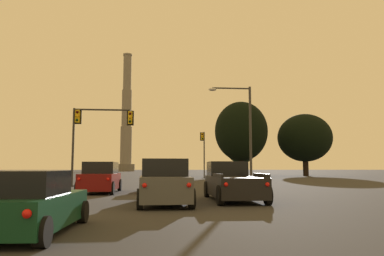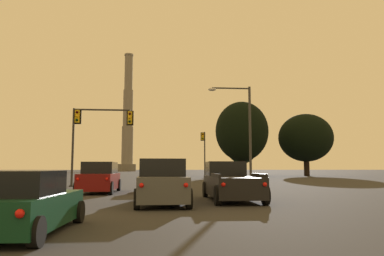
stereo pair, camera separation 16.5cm
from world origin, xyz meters
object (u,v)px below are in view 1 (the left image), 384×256
Objects in this scene: smokestack at (126,124)px; suv_left_lane_front at (101,178)px; street_lamp at (243,124)px; hatchback_left_lane_third at (28,205)px; sedan_center_lane_front at (160,181)px; suv_center_lane_second at (164,182)px; traffic_light_far_right at (203,148)px; traffic_light_overhead_left at (93,127)px; pickup_truck_right_lane_second at (232,183)px.

suv_left_lane_front is at bearing -85.91° from smokestack.
hatchback_left_lane_third is at bearing -115.81° from street_lamp.
street_lamp reaches higher than hatchback_left_lane_third.
sedan_center_lane_front is 9.50m from street_lamp.
street_lamp is (10.26, 5.86, 4.10)m from suv_left_lane_front.
smokestack reaches higher than street_lamp.
suv_center_lane_second is 0.09× the size of smokestack.
traffic_light_overhead_left is (-12.04, -23.47, 0.44)m from traffic_light_far_right.
hatchback_left_lane_third is (-3.21, -6.74, -0.23)m from suv_center_lane_second.
traffic_light_overhead_left is 0.12× the size of smokestack.
sedan_center_lane_front is (3.14, 14.98, 0.00)m from hatchback_left_lane_third.
pickup_truck_right_lane_second is (6.45, 8.53, 0.14)m from hatchback_left_lane_third.
smokestack is (-17.18, 149.21, 19.89)m from pickup_truck_right_lane_second.
smokestack is (-10.25, 143.38, 19.80)m from suv_left_lane_front.
sedan_center_lane_front is 9.96m from traffic_light_overhead_left.
traffic_light_far_right is 1.06× the size of traffic_light_overhead_left.
traffic_light_overhead_left is at bearing -117.16° from traffic_light_far_right.
street_lamp is at bearing 30.33° from suv_left_lane_front.
suv_center_lane_second is at bearing -150.35° from pickup_truck_right_lane_second.
suv_center_lane_second is 8.25m from sedan_center_lane_front.
pickup_truck_right_lane_second is at bearing 27.56° from suv_center_lane_second.
traffic_light_overhead_left is at bearing 103.91° from suv_left_lane_front.
hatchback_left_lane_third is 0.08× the size of smokestack.
smokestack is (-20.51, 137.53, 15.69)m from street_lamp.
sedan_center_lane_front is (-0.07, 8.25, -0.23)m from suv_center_lane_second.
street_lamp reaches higher than suv_left_lane_front.
street_lamp is 139.93m from smokestack.
suv_center_lane_second is 152.94m from smokestack.
traffic_light_far_right is at bearing 80.02° from hatchback_left_lane_third.
suv_left_lane_front reaches higher than sedan_center_lane_front.
pickup_truck_right_lane_second reaches higher than sedan_center_lane_front.
pickup_truck_right_lane_second is at bearing -57.23° from traffic_light_overhead_left.
smokestack reaches higher than suv_left_lane_front.
suv_center_lane_second reaches higher than hatchback_left_lane_third.
hatchback_left_lane_third is 0.75× the size of pickup_truck_right_lane_second.
sedan_center_lane_front is 0.09× the size of smokestack.
hatchback_left_lane_third is 159.37m from smokestack.
pickup_truck_right_lane_second is at bearing -83.43° from smokestack.
pickup_truck_right_lane_second is (3.24, 1.80, -0.09)m from suv_center_lane_second.
suv_left_lane_front is 0.77× the size of traffic_light_overhead_left.
sedan_center_lane_front is 3.68m from suv_left_lane_front.
hatchback_left_lane_third is 22.69m from traffic_light_overhead_left.
hatchback_left_lane_third is 0.65× the size of traffic_light_overhead_left.
traffic_light_far_right is at bearing 62.84° from traffic_light_overhead_left.
suv_left_lane_front reaches higher than pickup_truck_right_lane_second.
pickup_truck_right_lane_second is at bearing 54.93° from hatchback_left_lane_third.
suv_center_lane_second is 16.87m from traffic_light_overhead_left.
suv_left_lane_front reaches higher than hatchback_left_lane_third.
traffic_light_overhead_left is at bearing 123.44° from pickup_truck_right_lane_second.
suv_center_lane_second is at bearing -99.49° from traffic_light_far_right.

